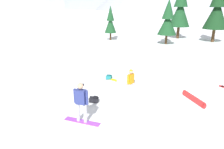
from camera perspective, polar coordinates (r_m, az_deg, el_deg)
The scene contains 10 objects.
ground_plane at distance 9.11m, azimuth 12.09°, elevation -11.62°, with size 800.00×800.00×0.00m, color white.
snowboarder_foreground at distance 8.34m, azimuth -8.45°, elevation -7.48°, with size 1.56×0.72×1.69m.
snowboarder_midground at distance 12.37m, azimuth 4.45°, elevation -1.21°, with size 1.68×1.37×0.96m.
loose_snowboard_far_spare at distance 11.01m, azimuth 21.48°, elevation -6.18°, with size 0.69×1.74×0.29m.
backpack_teal at distance 13.28m, azimuth -0.84°, elevation -0.65°, with size 0.38×0.55×0.29m.
backpack_black at distance 10.25m, azimuth -4.96°, elevation -6.81°, with size 0.53×0.33×0.29m.
pine_tree_short at distance 25.55m, azimuth 15.05°, elevation 14.25°, with size 2.17×2.17×5.13m.
pine_tree_tall at distance 29.11m, azimuth 26.93°, elevation 15.80°, with size 2.86×2.86×7.36m.
pine_tree_slender at distance 27.75m, azimuth -0.43°, elevation 14.32°, with size 1.52×1.52×4.39m.
pine_tree_young at distance 30.56m, azimuth 18.26°, elevation 16.86°, with size 2.80×2.80×7.33m.
Camera 1 is at (-1.43, -7.77, 4.55)m, focal length 33.34 mm.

